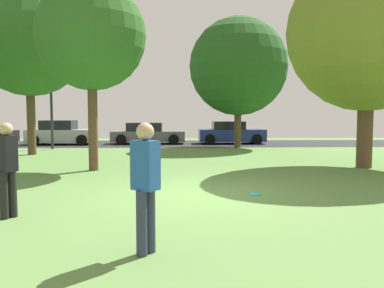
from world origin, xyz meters
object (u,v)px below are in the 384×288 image
(oak_tree_left, at_px, (238,67))
(parked_car_grey, at_px, (148,134))
(person_thrower, at_px, (146,182))
(maple_tree_far, at_px, (91,36))
(parked_car_blue, at_px, (231,133))
(person_catcher, at_px, (7,166))
(birch_tree_lone, at_px, (368,32))
(street_lamp_post, at_px, (51,107))
(oak_tree_center, at_px, (29,39))
(parked_car_silver, at_px, (61,133))
(frisbee_disc, at_px, (255,194))

(oak_tree_left, xyz_separation_m, parked_car_grey, (-5.26, 3.11, -3.87))
(person_thrower, height_order, parked_car_grey, person_thrower)
(maple_tree_far, distance_m, parked_car_blue, 14.00)
(person_thrower, xyz_separation_m, person_catcher, (-2.51, 1.85, -0.02))
(maple_tree_far, bearing_deg, birch_tree_lone, 1.81)
(person_catcher, xyz_separation_m, parked_car_grey, (1.06, 17.94, -0.29))
(birch_tree_lone, xyz_separation_m, parked_car_blue, (-2.90, 11.75, -3.91))
(parked_car_blue, bearing_deg, street_lamp_post, -159.47)
(oak_tree_center, distance_m, parked_car_silver, 7.85)
(parked_car_silver, bearing_deg, person_catcher, -76.48)
(oak_tree_center, xyz_separation_m, parked_car_blue, (10.06, 6.75, -4.53))
(oak_tree_center, relative_size, person_thrower, 4.61)
(parked_car_blue, bearing_deg, person_thrower, -101.08)
(oak_tree_center, xyz_separation_m, street_lamp_post, (-0.02, 2.97, -2.93))
(parked_car_grey, bearing_deg, oak_tree_left, -30.59)
(maple_tree_far, relative_size, street_lamp_post, 1.34)
(birch_tree_lone, height_order, person_thrower, birch_tree_lone)
(frisbee_disc, bearing_deg, oak_tree_left, 82.67)
(maple_tree_far, relative_size, parked_car_silver, 1.49)
(maple_tree_far, xyz_separation_m, oak_tree_left, (6.11, 8.95, 0.20))
(maple_tree_far, xyz_separation_m, parked_car_blue, (6.17, 12.04, -3.63))
(parked_car_grey, bearing_deg, street_lamp_post, -141.47)
(maple_tree_far, relative_size, parked_car_grey, 1.32)
(parked_car_silver, relative_size, street_lamp_post, 0.90)
(parked_car_silver, relative_size, parked_car_grey, 0.88)
(person_thrower, bearing_deg, birch_tree_lone, -93.80)
(oak_tree_center, height_order, oak_tree_left, oak_tree_center)
(oak_tree_left, bearing_deg, maple_tree_far, -124.33)
(frisbee_disc, height_order, parked_car_blue, parked_car_blue)
(oak_tree_left, bearing_deg, parked_car_silver, 165.46)
(street_lamp_post, bearing_deg, parked_car_grey, 38.53)
(parked_car_grey, bearing_deg, parked_car_silver, -175.97)
(parked_car_silver, bearing_deg, person_thrower, -70.88)
(frisbee_disc, distance_m, street_lamp_post, 15.10)
(parked_car_silver, relative_size, parked_car_blue, 0.97)
(oak_tree_center, distance_m, frisbee_disc, 13.59)
(maple_tree_far, bearing_deg, oak_tree_left, 55.67)
(person_catcher, xyz_separation_m, parked_car_blue, (6.38, 17.91, -0.25))
(person_catcher, relative_size, frisbee_disc, 6.10)
(person_catcher, bearing_deg, oak_tree_center, 144.67)
(frisbee_disc, xyz_separation_m, parked_car_silver, (-8.87, 15.81, 0.67))
(birch_tree_lone, bearing_deg, parked_car_silver, 139.84)
(oak_tree_center, bearing_deg, parked_car_blue, 33.86)
(frisbee_disc, height_order, parked_car_silver, parked_car_silver)
(oak_tree_left, height_order, parked_car_blue, oak_tree_left)
(oak_tree_center, xyz_separation_m, person_thrower, (6.19, -13.01, -4.26))
(parked_car_blue, bearing_deg, oak_tree_center, -146.14)
(oak_tree_center, xyz_separation_m, parked_car_grey, (4.75, 6.77, -4.57))
(parked_car_grey, distance_m, parked_car_blue, 5.31)
(person_thrower, bearing_deg, person_catcher, 0.00)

